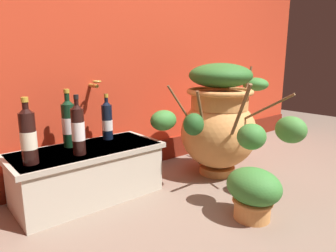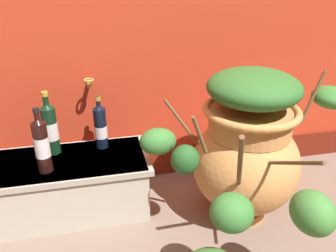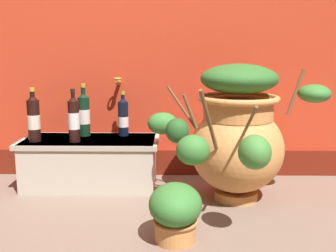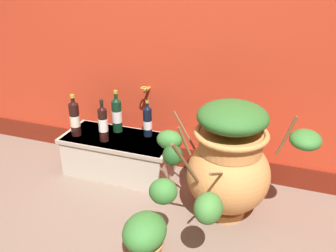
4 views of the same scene
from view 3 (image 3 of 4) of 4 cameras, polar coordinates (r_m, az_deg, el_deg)
ground_plane at (r=1.95m, az=-3.30°, el=-16.34°), size 7.00×7.00×0.00m
terracotta_urn at (r=2.41m, az=9.40°, el=-0.99°), size 1.04×0.90×0.80m
stone_ledge at (r=2.73m, az=-10.57°, el=-4.65°), size 0.88×0.41×0.31m
wine_bottle_left at (r=2.78m, az=-11.46°, el=1.72°), size 0.08×0.08×0.34m
wine_bottle_middle at (r=2.75m, az=-6.17°, el=1.30°), size 0.07×0.07×0.30m
wine_bottle_right at (r=2.61m, az=-12.80°, el=1.02°), size 0.07×0.07×0.33m
wine_bottle_back at (r=2.69m, az=-17.95°, el=1.11°), size 0.08×0.08×0.33m
potted_shrub at (r=1.94m, az=1.02°, el=-11.50°), size 0.25×0.30×0.28m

